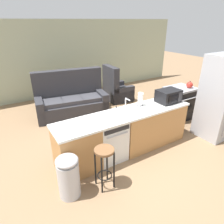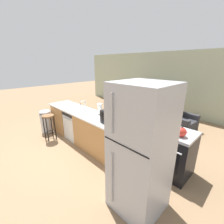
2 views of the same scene
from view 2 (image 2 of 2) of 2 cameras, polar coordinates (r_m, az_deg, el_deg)
ground_plane at (r=4.50m, az=-11.04°, el=-10.43°), size 24.00×24.00×0.00m
wall_back at (r=7.05m, az=19.98°, el=10.35°), size 10.00×0.06×2.60m
kitchen_counter at (r=4.13m, az=-9.54°, el=-6.52°), size 2.94×0.66×0.90m
dishwasher at (r=4.52m, az=-13.14°, el=-4.56°), size 0.58×0.61×0.84m
stove_range at (r=3.29m, az=21.75°, el=-13.91°), size 0.76×0.68×0.90m
refrigerator at (r=2.19m, az=10.81°, el=-14.53°), size 0.72×0.73×1.91m
microwave at (r=3.15m, az=0.79°, el=-2.05°), size 0.50×0.37×0.28m
sink_faucet at (r=4.00m, az=-10.25°, el=1.96°), size 0.07×0.18×0.30m
paper_towel_roll at (r=3.72m, az=-4.65°, el=1.04°), size 0.14×0.14×0.28m
soap_bottle at (r=4.20m, az=-11.79°, el=1.80°), size 0.06×0.06×0.18m
kettle at (r=2.89m, az=24.97°, el=-6.92°), size 0.21×0.17×0.19m
bar_stool at (r=4.61m, az=-22.95°, el=-3.55°), size 0.32×0.32×0.74m
trash_bin at (r=5.21m, az=-23.83°, el=-3.08°), size 0.35×0.35×0.74m
couch at (r=5.97m, az=7.92°, el=1.10°), size 2.12×1.20×1.27m
armchair at (r=5.37m, az=23.86°, el=-2.81°), size 0.85×0.90×1.20m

